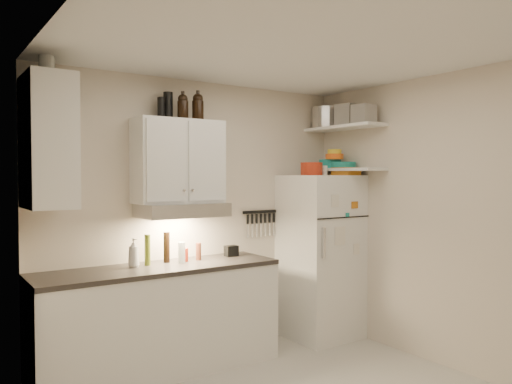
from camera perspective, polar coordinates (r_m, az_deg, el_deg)
ceiling at (r=3.69m, az=4.86°, el=16.20°), size 3.20×3.00×0.02m
back_wall at (r=4.86m, az=-6.51°, el=-2.81°), size 3.20×0.02×2.60m
left_wall at (r=2.88m, az=-21.09°, el=-6.14°), size 0.02×3.00×2.60m
right_wall at (r=4.78m, az=19.99°, el=-2.99°), size 0.02×3.00×2.60m
base_cabinet at (r=4.51m, az=-10.96°, el=-14.34°), size 2.10×0.60×0.88m
countertop at (r=4.40m, az=-11.00°, el=-8.58°), size 2.10×0.62×0.04m
upper_cabinet at (r=4.56m, az=-8.85°, el=3.48°), size 0.80×0.33×0.75m
side_cabinet at (r=4.07m, az=-22.66°, el=5.32°), size 0.33×0.55×1.00m
range_hood at (r=4.51m, az=-8.46°, el=-2.04°), size 0.76×0.46×0.12m
fridge at (r=5.34m, az=7.37°, el=-7.26°), size 0.70×0.68×1.70m
shelf_hi at (r=5.33m, az=10.02°, el=7.27°), size 0.30×0.95×0.03m
shelf_lo at (r=5.31m, az=10.00°, el=2.54°), size 0.30×0.95×0.03m
knife_strip at (r=5.20m, az=0.47°, el=-2.27°), size 0.42×0.02×0.03m
dutch_oven at (r=5.12m, az=6.36°, el=2.64°), size 0.23×0.23×0.13m
book_stack at (r=5.24m, az=10.24°, el=2.34°), size 0.20×0.25×0.08m
spice_jar at (r=5.21m, az=7.84°, el=2.45°), size 0.07×0.07×0.10m
stock_pot at (r=5.56m, az=8.08°, el=8.38°), size 0.33×0.33×0.23m
tin_a at (r=5.31m, az=10.46°, el=8.63°), size 0.25×0.23×0.22m
tin_b at (r=5.13m, az=12.21°, el=8.68°), size 0.20×0.20×0.19m
bowl_teal at (r=5.43m, az=8.47°, el=3.19°), size 0.24×0.24×0.09m
bowl_orange at (r=5.35m, az=8.96°, el=4.02°), size 0.19×0.19×0.06m
bowl_yellow at (r=5.35m, az=8.96°, el=4.57°), size 0.15×0.15×0.05m
plates at (r=5.34m, az=9.95°, el=3.05°), size 0.31×0.31×0.07m
growler_a at (r=4.58m, az=-8.36°, el=9.65°), size 0.12×0.12×0.23m
growler_b at (r=4.62m, az=-6.66°, el=9.68°), size 0.14×0.14×0.25m
thermos_a at (r=4.62m, az=-10.01°, el=9.66°), size 0.11×0.11×0.25m
thermos_b at (r=4.57m, az=-10.78°, el=9.40°), size 0.09×0.09×0.19m
side_jar at (r=4.19m, az=-22.81°, el=13.19°), size 0.12×0.12×0.15m
soap_bottle at (r=4.37m, az=-13.82°, el=-6.59°), size 0.13×0.13×0.27m
pepper_mill at (r=4.64m, az=-6.59°, el=-6.77°), size 0.05×0.05×0.16m
oil_bottle at (r=4.44m, az=-12.30°, el=-6.49°), size 0.05×0.05×0.27m
vinegar_bottle at (r=4.55m, az=-10.17°, el=-6.24°), size 0.07×0.07×0.27m
clear_bottle at (r=4.51m, az=-8.49°, el=-6.86°), size 0.07×0.07×0.19m
red_jar at (r=4.59m, az=-8.13°, el=-7.11°), size 0.06×0.06×0.12m
caddy at (r=4.84m, az=-2.84°, el=-6.74°), size 0.12×0.09×0.10m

